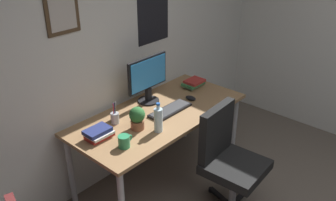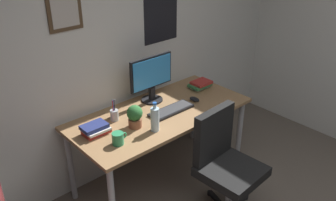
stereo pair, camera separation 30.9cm
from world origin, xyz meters
name	(u,v)px [view 2 (the right image)]	position (x,y,z in m)	size (l,w,h in m)	color
wall_back	(113,43)	(0.00, 2.15, 1.30)	(4.40, 0.10, 2.60)	silver
desk	(161,119)	(0.15, 1.69, 0.67)	(1.64, 0.76, 0.74)	#936D47
office_chair	(224,161)	(0.25, 1.02, 0.53)	(0.56, 0.57, 0.95)	black
monitor	(151,77)	(0.23, 1.91, 0.98)	(0.46, 0.20, 0.43)	black
keyboard	(171,110)	(0.22, 1.63, 0.76)	(0.43, 0.15, 0.03)	black
computer_mouse	(194,99)	(0.52, 1.64, 0.76)	(0.06, 0.11, 0.04)	black
water_bottle	(155,119)	(-0.09, 1.48, 0.85)	(0.07, 0.07, 0.25)	silver
coffee_mug_near	(118,138)	(-0.42, 1.52, 0.79)	(0.13, 0.09, 0.10)	#2D8C59
potted_plant	(135,116)	(-0.18, 1.63, 0.85)	(0.13, 0.13, 0.20)	brown
pen_cup	(114,114)	(-0.24, 1.84, 0.80)	(0.07, 0.07, 0.20)	#9EA0A5
book_stack_left	(200,85)	(0.77, 1.80, 0.78)	(0.21, 0.16, 0.08)	silver
book_stack_right	(95,129)	(-0.47, 1.76, 0.79)	(0.22, 0.15, 0.08)	#B22D28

